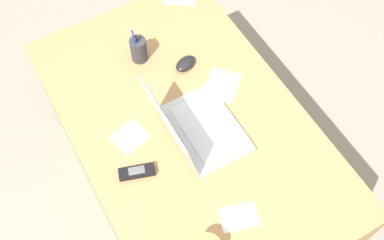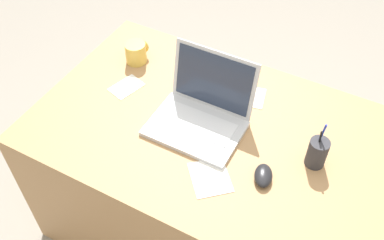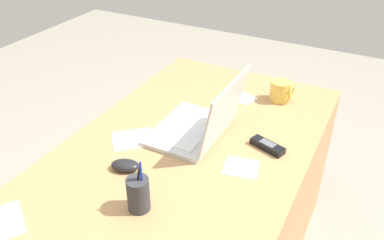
# 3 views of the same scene
# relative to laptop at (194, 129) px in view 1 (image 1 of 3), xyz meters

# --- Properties ---
(ground_plane) EXTENTS (6.00, 6.00, 0.00)m
(ground_plane) POSITION_rel_laptop_xyz_m (0.06, -0.01, -0.75)
(ground_plane) COLOR gray
(desk) EXTENTS (1.37, 0.86, 0.70)m
(desk) POSITION_rel_laptop_xyz_m (0.06, -0.01, -0.40)
(desk) COLOR tan
(desk) RESTS_ON ground
(laptop) EXTENTS (0.34, 0.29, 0.25)m
(laptop) POSITION_rel_laptop_xyz_m (0.00, 0.00, 0.00)
(laptop) COLOR silver
(laptop) RESTS_ON desk
(computer_mouse) EXTENTS (0.09, 0.11, 0.03)m
(computer_mouse) POSITION_rel_laptop_xyz_m (0.30, -0.13, -0.03)
(computer_mouse) COLOR black
(computer_mouse) RESTS_ON desk
(cordless_phone) EXTENTS (0.08, 0.14, 0.03)m
(cordless_phone) POSITION_rel_laptop_xyz_m (-0.03, 0.26, -0.04)
(cordless_phone) COLOR black
(cordless_phone) RESTS_ON desk
(pen_holder) EXTENTS (0.07, 0.07, 0.18)m
(pen_holder) POSITION_rel_laptop_xyz_m (0.44, 0.01, 0.00)
(pen_holder) COLOR #333338
(pen_holder) RESTS_ON desk
(paper_note_near_laptop) EXTENTS (0.12, 0.15, 0.00)m
(paper_note_near_laptop) POSITION_rel_laptop_xyz_m (-0.36, 0.03, -0.05)
(paper_note_near_laptop) COLOR white
(paper_note_near_laptop) RESTS_ON desk
(paper_note_left) EXTENTS (0.19, 0.20, 0.00)m
(paper_note_left) POSITION_rel_laptop_xyz_m (0.15, -0.21, -0.05)
(paper_note_left) COLOR white
(paper_note_left) RESTS_ON desk
(paper_note_front) EXTENTS (0.13, 0.14, 0.00)m
(paper_note_front) POSITION_rel_laptop_xyz_m (0.11, 0.21, -0.05)
(paper_note_front) COLOR white
(paper_note_front) RESTS_ON desk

